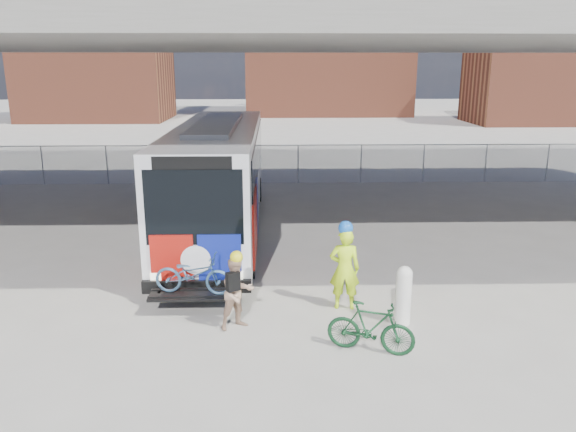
{
  "coord_description": "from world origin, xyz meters",
  "views": [
    {
      "loc": [
        -0.2,
        -14.3,
        5.46
      ],
      "look_at": [
        0.19,
        0.01,
        1.6
      ],
      "focal_mm": 35.0,
      "sensor_mm": 36.0,
      "label": 1
    }
  ],
  "objects_px": {
    "bike_parked": "(371,327)",
    "bollard": "(404,293)",
    "bus": "(219,170)",
    "cyclist_tan": "(237,292)",
    "cyclist_hivis": "(345,267)"
  },
  "relations": [
    {
      "from": "cyclist_hivis",
      "to": "bike_parked",
      "type": "distance_m",
      "value": 2.16
    },
    {
      "from": "bus",
      "to": "bike_parked",
      "type": "distance_m",
      "value": 9.37
    },
    {
      "from": "cyclist_hivis",
      "to": "bike_parked",
      "type": "relative_size",
      "value": 1.21
    },
    {
      "from": "bus",
      "to": "bike_parked",
      "type": "xyz_separation_m",
      "value": [
        3.69,
        -8.47,
        -1.59
      ]
    },
    {
      "from": "cyclist_tan",
      "to": "bollard",
      "type": "bearing_deg",
      "value": -27.46
    },
    {
      "from": "bus",
      "to": "cyclist_tan",
      "type": "xyz_separation_m",
      "value": [
        1.03,
        -7.34,
        -1.29
      ]
    },
    {
      "from": "bus",
      "to": "cyclist_tan",
      "type": "height_order",
      "value": "bus"
    },
    {
      "from": "bus",
      "to": "bollard",
      "type": "distance_m",
      "value": 8.67
    },
    {
      "from": "bike_parked",
      "to": "cyclist_tan",
      "type": "bearing_deg",
      "value": 86.22
    },
    {
      "from": "bus",
      "to": "cyclist_tan",
      "type": "bearing_deg",
      "value": -82.04
    },
    {
      "from": "bollard",
      "to": "cyclist_tan",
      "type": "height_order",
      "value": "cyclist_tan"
    },
    {
      "from": "bus",
      "to": "bollard",
      "type": "bearing_deg",
      "value": -57.45
    },
    {
      "from": "bike_parked",
      "to": "cyclist_hivis",
      "type": "bearing_deg",
      "value": 26.38
    },
    {
      "from": "cyclist_hivis",
      "to": "cyclist_tan",
      "type": "distance_m",
      "value": 2.59
    },
    {
      "from": "bike_parked",
      "to": "bollard",
      "type": "bearing_deg",
      "value": -17.01
    }
  ]
}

